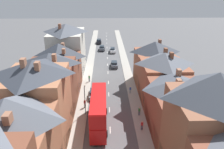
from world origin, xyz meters
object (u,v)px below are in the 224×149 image
at_px(car_near_silver, 113,50).
at_px(car_parked_left_a, 102,48).
at_px(pedestrian_near_right, 142,125).
at_px(pedestrian_far_right, 89,78).
at_px(car_near_blue, 114,64).
at_px(pedestrian_far_left, 130,89).
at_px(pedestrian_mid_left, 139,111).
at_px(double_decker_bus_lead, 99,110).
at_px(pedestrian_mid_right, 85,103).
at_px(car_parked_left_b, 99,41).
at_px(car_parked_right_a, 94,93).
at_px(street_lamp, 85,98).

relative_size(car_near_silver, car_parked_left_a, 1.01).
xyz_separation_m(pedestrian_near_right, pedestrian_far_right, (-9.50, 18.58, 0.00)).
relative_size(car_near_blue, pedestrian_far_left, 2.61).
relative_size(car_parked_left_a, pedestrian_far_right, 2.52).
xyz_separation_m(car_near_blue, pedestrian_mid_left, (3.40, -24.33, 0.20)).
distance_m(car_near_blue, pedestrian_mid_left, 24.56).
bearing_deg(car_parked_left_a, double_decker_bus_lead, -90.01).
height_order(pedestrian_far_left, pedestrian_far_right, same).
relative_size(pedestrian_near_right, pedestrian_mid_left, 1.00).
height_order(pedestrian_near_right, pedestrian_mid_right, same).
relative_size(car_parked_left_b, pedestrian_far_left, 2.67).
bearing_deg(car_parked_right_a, car_near_blue, 73.91).
bearing_deg(car_near_blue, car_parked_left_a, 102.45).
bearing_deg(car_parked_left_b, pedestrian_near_right, -81.45).
bearing_deg(car_parked_left_b, car_parked_left_a, -82.08).
height_order(pedestrian_far_right, street_lamp, street_lamp).
bearing_deg(pedestrian_mid_right, car_parked_left_b, 88.22).
bearing_deg(car_near_silver, pedestrian_far_left, -84.76).
distance_m(pedestrian_far_left, pedestrian_far_right, 10.93).
relative_size(double_decker_bus_lead, car_parked_left_a, 2.66).
distance_m(pedestrian_near_right, pedestrian_mid_right, 11.92).
height_order(car_parked_left_a, pedestrian_far_right, pedestrian_far_right).
relative_size(double_decker_bus_lead, car_parked_right_a, 2.37).
bearing_deg(pedestrian_mid_left, double_decker_bus_lead, -161.32).
xyz_separation_m(pedestrian_near_right, pedestrian_mid_left, (0.17, 4.09, 0.00)).
relative_size(car_parked_left_a, pedestrian_mid_left, 2.52).
bearing_deg(car_near_blue, pedestrian_near_right, -83.52).
relative_size(double_decker_bus_lead, pedestrian_far_right, 6.71).
xyz_separation_m(car_parked_left_a, street_lamp, (-2.45, -39.87, 2.40)).
relative_size(car_parked_left_a, street_lamp, 0.74).
xyz_separation_m(pedestrian_mid_left, pedestrian_far_left, (-0.67, 8.28, 0.00)).
distance_m(car_parked_left_b, pedestrian_mid_right, 46.99).
xyz_separation_m(car_parked_left_a, car_parked_left_b, (-1.30, 9.34, -0.00)).
height_order(car_parked_left_b, pedestrian_far_left, pedestrian_far_left).
bearing_deg(pedestrian_mid_left, pedestrian_mid_right, 162.90).
xyz_separation_m(double_decker_bus_lead, car_near_silver, (3.61, 40.35, -1.97)).
bearing_deg(pedestrian_mid_right, double_decker_bus_lead, -62.88).
bearing_deg(car_parked_right_a, car_near_silver, 80.92).
distance_m(car_parked_left_a, pedestrian_mid_left, 41.23).
bearing_deg(pedestrian_mid_left, pedestrian_near_right, -92.44).
xyz_separation_m(car_near_silver, street_lamp, (-6.05, -37.23, 2.40)).
height_order(car_parked_left_a, street_lamp, street_lamp).
height_order(double_decker_bus_lead, pedestrian_mid_left, double_decker_bus_lead).
bearing_deg(double_decker_bus_lead, car_near_blue, 82.30).
relative_size(car_parked_right_a, car_parked_left_b, 1.06).
xyz_separation_m(car_parked_left_b, pedestrian_near_right, (8.13, -54.06, 0.19)).
bearing_deg(car_parked_right_a, double_decker_bus_lead, -82.42).
xyz_separation_m(car_parked_left_b, pedestrian_far_left, (7.62, -41.69, 0.19)).
xyz_separation_m(pedestrian_far_right, street_lamp, (0.22, -13.73, 2.21)).
distance_m(car_parked_left_a, pedestrian_far_left, 32.96).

